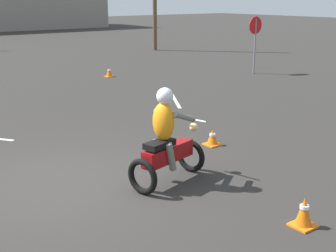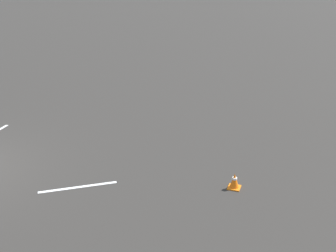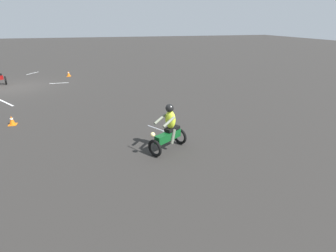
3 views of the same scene
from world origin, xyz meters
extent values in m
plane|color=#2D2B28|center=(0.00, 0.00, 0.00)|extent=(120.00, 120.00, 0.00)
torus|color=black|center=(0.76, -1.17, 0.30)|extent=(0.24, 0.61, 0.60)
torus|color=black|center=(-7.21, 12.04, 0.30)|extent=(0.41, 0.56, 0.60)
torus|color=black|center=(-8.31, 11.33, 0.30)|extent=(0.41, 0.56, 0.60)
cube|color=#0F4C1E|center=(-7.76, 11.69, 0.52)|extent=(1.05, 0.80, 0.28)
cube|color=black|center=(-7.94, 11.57, 0.74)|extent=(0.61, 0.52, 0.10)
cylinder|color=silver|center=(-7.26, 12.01, 1.00)|extent=(0.41, 0.61, 0.04)
sphere|color=#F2E08C|center=(-7.15, 12.08, 0.82)|extent=(0.22, 0.22, 0.16)
ellipsoid|color=#D8F233|center=(-7.86, 11.62, 1.10)|extent=(0.45, 0.49, 0.64)
cylinder|color=slate|center=(-7.50, 11.62, 1.15)|extent=(0.51, 0.37, 0.27)
cylinder|color=slate|center=(-7.72, 11.95, 1.15)|extent=(0.51, 0.37, 0.27)
cylinder|color=slate|center=(-7.77, 11.51, 0.52)|extent=(0.27, 0.23, 0.51)
cylinder|color=slate|center=(-7.92, 11.75, 0.52)|extent=(0.27, 0.23, 0.51)
sphere|color=black|center=(-7.83, 11.64, 1.52)|extent=(0.39, 0.39, 0.28)
cube|color=orange|center=(-1.82, 7.64, 0.01)|extent=(0.32, 0.32, 0.03)
cone|color=orange|center=(-1.82, 7.64, 0.22)|extent=(0.24, 0.24, 0.39)
cylinder|color=white|center=(-1.82, 7.64, 0.28)|extent=(0.13, 0.13, 0.05)
cube|color=orange|center=(-3.31, -3.17, 0.01)|extent=(0.32, 0.32, 0.03)
cone|color=orange|center=(-3.31, -3.17, 0.24)|extent=(0.24, 0.24, 0.41)
cylinder|color=white|center=(-3.31, -3.17, 0.30)|extent=(0.13, 0.13, 0.05)
cube|color=silver|center=(-0.51, 3.79, 0.00)|extent=(1.26, 1.72, 0.01)
cube|color=silver|center=(-2.83, -0.66, 0.00)|extent=(1.31, 0.11, 0.01)
cube|color=silver|center=(-0.16, -5.39, 0.00)|extent=(0.80, 1.25, 0.01)
camera|label=1|loc=(-3.10, -6.99, 3.08)|focal=50.00mm
camera|label=2|loc=(8.77, 9.54, 6.12)|focal=50.00mm
camera|label=3|loc=(-5.63, 19.65, 4.21)|focal=28.00mm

